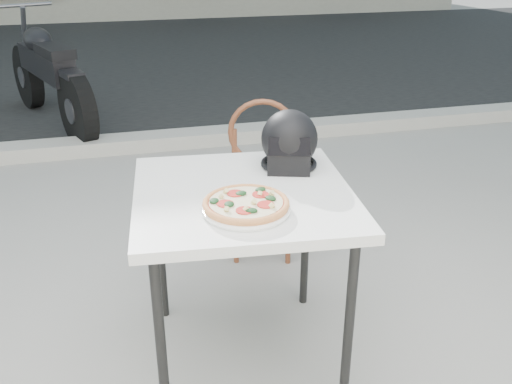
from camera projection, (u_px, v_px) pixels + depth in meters
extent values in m
cube|color=black|center=(119.00, 59.00, 8.48)|extent=(30.00, 8.00, 0.00)
cube|color=#A6A49B|center=(135.00, 143.00, 4.93)|extent=(30.00, 0.25, 0.12)
cube|color=white|center=(243.00, 196.00, 2.23)|extent=(0.92, 0.92, 0.04)
cylinder|color=black|center=(161.00, 345.00, 2.03)|extent=(0.04, 0.04, 0.76)
cylinder|color=black|center=(349.00, 326.00, 2.13)|extent=(0.04, 0.04, 0.76)
cylinder|color=black|center=(160.00, 247.00, 2.66)|extent=(0.04, 0.04, 0.76)
cylinder|color=black|center=(306.00, 236.00, 2.76)|extent=(0.04, 0.04, 0.76)
cylinder|color=white|center=(246.00, 210.00, 2.05)|extent=(0.39, 0.39, 0.01)
torus|color=white|center=(246.00, 208.00, 2.05)|extent=(0.40, 0.40, 0.02)
cylinder|color=#D88B4F|center=(246.00, 205.00, 2.05)|extent=(0.40, 0.40, 0.01)
torus|color=#D88B4F|center=(246.00, 203.00, 2.04)|extent=(0.41, 0.41, 0.02)
cylinder|color=#AD1F13|center=(246.00, 203.00, 2.04)|extent=(0.36, 0.36, 0.00)
cylinder|color=beige|center=(246.00, 202.00, 2.04)|extent=(0.35, 0.35, 0.00)
cylinder|color=red|center=(260.00, 194.00, 2.09)|extent=(0.08, 0.08, 0.00)
cylinder|color=red|center=(235.00, 193.00, 2.10)|extent=(0.08, 0.08, 0.00)
cylinder|color=red|center=(225.00, 204.00, 2.02)|extent=(0.08, 0.08, 0.00)
cylinder|color=red|center=(244.00, 210.00, 1.97)|extent=(0.08, 0.08, 0.00)
cylinder|color=red|center=(266.00, 205.00, 2.01)|extent=(0.08, 0.08, 0.00)
ellipsoid|color=#133416|center=(241.00, 193.00, 2.09)|extent=(0.05, 0.05, 0.01)
ellipsoid|color=#133416|center=(229.00, 204.00, 2.01)|extent=(0.05, 0.05, 0.01)
ellipsoid|color=#133416|center=(271.00, 198.00, 2.06)|extent=(0.05, 0.05, 0.01)
ellipsoid|color=#133416|center=(251.00, 210.00, 1.96)|extent=(0.05, 0.05, 0.01)
ellipsoid|color=#133416|center=(260.00, 190.00, 2.12)|extent=(0.06, 0.05, 0.01)
ellipsoid|color=#133416|center=(214.00, 201.00, 2.04)|extent=(0.04, 0.05, 0.01)
cylinder|color=#EDE091|center=(254.00, 202.00, 2.02)|extent=(0.03, 0.03, 0.02)
cylinder|color=#EDE091|center=(221.00, 196.00, 2.06)|extent=(0.03, 0.02, 0.02)
cylinder|color=#EDE091|center=(260.00, 194.00, 2.08)|extent=(0.03, 0.03, 0.02)
cylinder|color=#EDE091|center=(226.00, 191.00, 2.10)|extent=(0.03, 0.03, 0.02)
cylinder|color=#EDE091|center=(272.00, 205.00, 1.99)|extent=(0.02, 0.02, 0.02)
cylinder|color=#EDE091|center=(227.00, 209.00, 1.97)|extent=(0.03, 0.03, 0.02)
cylinder|color=#EDE091|center=(272.00, 193.00, 2.09)|extent=(0.03, 0.03, 0.02)
cylinder|color=#EDE091|center=(246.00, 209.00, 1.97)|extent=(0.02, 0.02, 0.02)
ellipsoid|color=black|center=(289.00, 139.00, 2.40)|extent=(0.30, 0.31, 0.25)
cube|color=black|center=(289.00, 162.00, 2.37)|extent=(0.20, 0.14, 0.10)
torus|color=black|center=(289.00, 163.00, 2.45)|extent=(0.31, 0.31, 0.02)
cube|color=black|center=(289.00, 147.00, 2.30)|extent=(0.17, 0.08, 0.08)
cube|color=brown|center=(263.00, 186.00, 3.22)|extent=(0.45, 0.45, 0.03)
cylinder|color=brown|center=(287.00, 208.00, 3.44)|extent=(0.04, 0.04, 0.40)
cylinder|color=brown|center=(239.00, 208.00, 3.45)|extent=(0.04, 0.04, 0.40)
cylinder|color=brown|center=(289.00, 231.00, 3.17)|extent=(0.04, 0.04, 0.40)
cylinder|color=brown|center=(236.00, 231.00, 3.18)|extent=(0.04, 0.04, 0.40)
cylinder|color=brown|center=(290.00, 165.00, 3.00)|extent=(0.04, 0.04, 0.39)
cylinder|color=brown|center=(235.00, 164.00, 3.01)|extent=(0.04, 0.04, 0.39)
torus|color=brown|center=(263.00, 133.00, 2.93)|extent=(0.35, 0.13, 0.36)
cylinder|color=black|center=(28.00, 77.00, 6.03)|extent=(0.36, 0.66, 0.66)
cylinder|color=gray|center=(28.00, 77.00, 6.03)|extent=(0.22, 0.26, 0.22)
cylinder|color=black|center=(78.00, 110.00, 4.89)|extent=(0.36, 0.66, 0.66)
cylinder|color=gray|center=(78.00, 110.00, 4.89)|extent=(0.22, 0.26, 0.22)
cube|color=black|center=(46.00, 63.00, 5.35)|extent=(0.59, 1.14, 0.24)
ellipsoid|color=black|center=(38.00, 40.00, 5.39)|extent=(0.39, 0.51, 0.24)
cube|color=black|center=(54.00, 51.00, 5.04)|extent=(0.40, 0.59, 0.09)
cylinder|color=gray|center=(25.00, 44.00, 5.82)|extent=(0.17, 0.35, 0.78)
cylinder|color=gray|center=(22.00, 5.00, 5.56)|extent=(0.54, 0.23, 0.03)
cube|color=black|center=(72.00, 74.00, 4.78)|extent=(0.23, 0.28, 0.05)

